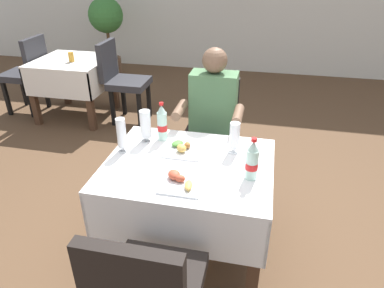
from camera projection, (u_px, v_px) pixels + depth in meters
The scene contains 16 objects.
ground_plane at pixel (199, 245), 2.55m from camera, with size 11.00×11.00×0.00m, color brown.
main_dining_table at pixel (189, 186), 2.24m from camera, with size 1.03×0.84×0.73m.
chair_far_diner_seat at pixel (210, 131), 2.94m from camera, with size 0.44×0.50×0.97m.
seated_diner_far at pixel (212, 119), 2.76m from camera, with size 0.50×0.46×1.26m.
plate_near_camera at pixel (180, 181), 1.96m from camera, with size 0.24×0.24×0.06m.
plate_far_diner at pixel (183, 148), 2.29m from camera, with size 0.24×0.24×0.06m.
beer_glass_left at pixel (146, 126), 2.35m from camera, with size 0.07×0.07×0.22m.
beer_glass_middle at pixel (122, 135), 2.23m from camera, with size 0.07×0.07×0.23m.
beer_glass_right at pixel (234, 137), 2.22m from camera, with size 0.07×0.07×0.21m.
cola_bottle_primary at pixel (252, 161), 1.96m from camera, with size 0.07×0.07×0.26m.
cola_bottle_secondary at pixel (162, 123), 2.38m from camera, with size 0.07×0.07×0.27m.
background_dining_table at pixel (73, 75), 4.30m from camera, with size 0.85×0.81×0.73m.
background_chair_left at pixel (27, 71), 4.41m from camera, with size 0.50×0.44×0.97m.
background_chair_right at pixel (122, 77), 4.17m from camera, with size 0.50×0.44×0.97m.
background_table_tumbler at pixel (71, 57), 4.10m from camera, with size 0.06×0.06×0.11m, color #C68928.
potted_plant_corner at pixel (107, 25), 5.62m from camera, with size 0.55×0.55×1.26m.
Camera 1 is at (0.35, -1.84, 1.88)m, focal length 32.84 mm.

